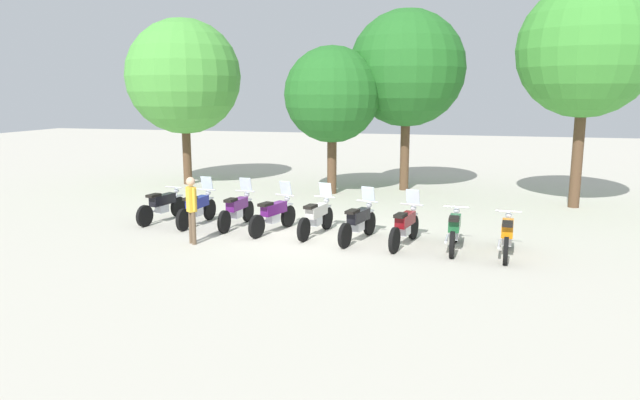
{
  "coord_description": "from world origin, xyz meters",
  "views": [
    {
      "loc": [
        4.04,
        -14.98,
        3.86
      ],
      "look_at": [
        0.0,
        0.5,
        0.9
      ],
      "focal_mm": 32.67,
      "sensor_mm": 36.0,
      "label": 1
    }
  ],
  "objects_px": {
    "motorcycle_1": "(197,208)",
    "motorcycle_5": "(358,222)",
    "motorcycle_4": "(316,216)",
    "motorcycle_0": "(162,205)",
    "motorcycle_8": "(507,235)",
    "motorcycle_6": "(405,226)",
    "tree_2": "(407,69)",
    "motorcycle_7": "(454,230)",
    "tree_1": "(332,95)",
    "person_0": "(192,205)",
    "motorcycle_3": "(274,214)",
    "motorcycle_2": "(237,209)",
    "tree_3": "(586,50)",
    "tree_0": "(184,77)"
  },
  "relations": [
    {
      "from": "motorcycle_1",
      "to": "motorcycle_5",
      "type": "distance_m",
      "value": 5.01
    },
    {
      "from": "motorcycle_1",
      "to": "motorcycle_4",
      "type": "height_order",
      "value": "same"
    },
    {
      "from": "motorcycle_0",
      "to": "motorcycle_8",
      "type": "height_order",
      "value": "same"
    },
    {
      "from": "motorcycle_8",
      "to": "motorcycle_6",
      "type": "bearing_deg",
      "value": 86.72
    },
    {
      "from": "motorcycle_5",
      "to": "tree_2",
      "type": "height_order",
      "value": "tree_2"
    },
    {
      "from": "motorcycle_1",
      "to": "motorcycle_7",
      "type": "distance_m",
      "value": 7.49
    },
    {
      "from": "motorcycle_4",
      "to": "tree_1",
      "type": "relative_size",
      "value": 0.39
    },
    {
      "from": "person_0",
      "to": "tree_2",
      "type": "height_order",
      "value": "tree_2"
    },
    {
      "from": "motorcycle_1",
      "to": "tree_2",
      "type": "height_order",
      "value": "tree_2"
    },
    {
      "from": "motorcycle_6",
      "to": "tree_2",
      "type": "height_order",
      "value": "tree_2"
    },
    {
      "from": "motorcycle_5",
      "to": "tree_1",
      "type": "bearing_deg",
      "value": 32.58
    },
    {
      "from": "person_0",
      "to": "motorcycle_1",
      "type": "bearing_deg",
      "value": 61.33
    },
    {
      "from": "motorcycle_3",
      "to": "motorcycle_7",
      "type": "height_order",
      "value": "motorcycle_3"
    },
    {
      "from": "motorcycle_3",
      "to": "person_0",
      "type": "relative_size",
      "value": 1.22
    },
    {
      "from": "motorcycle_2",
      "to": "tree_1",
      "type": "relative_size",
      "value": 0.39
    },
    {
      "from": "person_0",
      "to": "tree_1",
      "type": "xyz_separation_m",
      "value": [
        1.7,
        8.37,
        2.74
      ]
    },
    {
      "from": "motorcycle_3",
      "to": "person_0",
      "type": "distance_m",
      "value": 2.44
    },
    {
      "from": "person_0",
      "to": "tree_3",
      "type": "height_order",
      "value": "tree_3"
    },
    {
      "from": "motorcycle_2",
      "to": "motorcycle_4",
      "type": "bearing_deg",
      "value": -94.27
    },
    {
      "from": "motorcycle_1",
      "to": "motorcycle_3",
      "type": "distance_m",
      "value": 2.51
    },
    {
      "from": "tree_0",
      "to": "tree_2",
      "type": "relative_size",
      "value": 0.98
    },
    {
      "from": "motorcycle_1",
      "to": "motorcycle_4",
      "type": "distance_m",
      "value": 3.74
    },
    {
      "from": "motorcycle_0",
      "to": "tree_3",
      "type": "relative_size",
      "value": 0.29
    },
    {
      "from": "motorcycle_7",
      "to": "motorcycle_6",
      "type": "bearing_deg",
      "value": 87.92
    },
    {
      "from": "motorcycle_7",
      "to": "tree_2",
      "type": "relative_size",
      "value": 0.31
    },
    {
      "from": "motorcycle_7",
      "to": "tree_1",
      "type": "xyz_separation_m",
      "value": [
        -4.86,
        7.2,
        3.27
      ]
    },
    {
      "from": "motorcycle_7",
      "to": "tree_3",
      "type": "height_order",
      "value": "tree_3"
    },
    {
      "from": "motorcycle_2",
      "to": "motorcycle_5",
      "type": "relative_size",
      "value": 1.02
    },
    {
      "from": "motorcycle_1",
      "to": "motorcycle_8",
      "type": "bearing_deg",
      "value": -94.21
    },
    {
      "from": "tree_0",
      "to": "tree_3",
      "type": "bearing_deg",
      "value": -5.12
    },
    {
      "from": "motorcycle_4",
      "to": "motorcycle_1",
      "type": "bearing_deg",
      "value": 94.8
    },
    {
      "from": "motorcycle_4",
      "to": "tree_2",
      "type": "height_order",
      "value": "tree_2"
    },
    {
      "from": "motorcycle_5",
      "to": "motorcycle_3",
      "type": "bearing_deg",
      "value": 95.29
    },
    {
      "from": "motorcycle_7",
      "to": "motorcycle_8",
      "type": "bearing_deg",
      "value": -99.8
    },
    {
      "from": "tree_1",
      "to": "tree_2",
      "type": "xyz_separation_m",
      "value": [
        2.61,
        1.57,
        1.0
      ]
    },
    {
      "from": "motorcycle_2",
      "to": "tree_2",
      "type": "height_order",
      "value": "tree_2"
    },
    {
      "from": "motorcycle_8",
      "to": "tree_3",
      "type": "relative_size",
      "value": 0.29
    },
    {
      "from": "motorcycle_6",
      "to": "motorcycle_0",
      "type": "bearing_deg",
      "value": 94.0
    },
    {
      "from": "motorcycle_5",
      "to": "tree_3",
      "type": "relative_size",
      "value": 0.29
    },
    {
      "from": "tree_1",
      "to": "motorcycle_8",
      "type": "bearing_deg",
      "value": -50.66
    },
    {
      "from": "motorcycle_0",
      "to": "motorcycle_1",
      "type": "xyz_separation_m",
      "value": [
        1.24,
        -0.16,
        0.01
      ]
    },
    {
      "from": "motorcycle_1",
      "to": "tree_1",
      "type": "relative_size",
      "value": 0.39
    },
    {
      "from": "motorcycle_7",
      "to": "tree_2",
      "type": "xyz_separation_m",
      "value": [
        -2.25,
        8.77,
        4.27
      ]
    },
    {
      "from": "motorcycle_4",
      "to": "motorcycle_8",
      "type": "xyz_separation_m",
      "value": [
        4.95,
        -0.85,
        -0.01
      ]
    },
    {
      "from": "motorcycle_5",
      "to": "motorcycle_7",
      "type": "bearing_deg",
      "value": -81.68
    },
    {
      "from": "motorcycle_3",
      "to": "motorcycle_7",
      "type": "relative_size",
      "value": 0.98
    },
    {
      "from": "tree_0",
      "to": "motorcycle_7",
      "type": "bearing_deg",
      "value": -34.93
    },
    {
      "from": "motorcycle_8",
      "to": "tree_2",
      "type": "xyz_separation_m",
      "value": [
        -3.49,
        9.02,
        4.27
      ]
    },
    {
      "from": "motorcycle_2",
      "to": "motorcycle_4",
      "type": "distance_m",
      "value": 2.51
    },
    {
      "from": "motorcycle_2",
      "to": "motorcycle_5",
      "type": "xyz_separation_m",
      "value": [
        3.73,
        -0.71,
        0.0
      ]
    }
  ]
}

